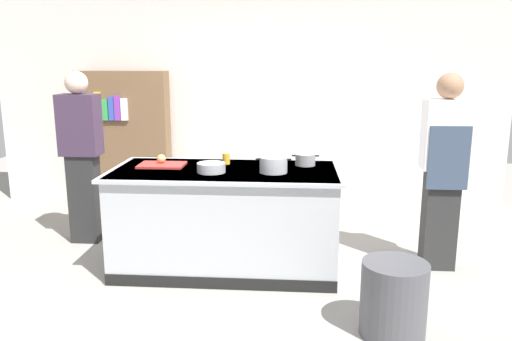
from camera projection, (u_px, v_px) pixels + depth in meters
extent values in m
plane|color=#9E9991|center=(227.00, 267.00, 4.50)|extent=(10.00, 10.00, 0.00)
cube|color=silver|center=(247.00, 87.00, 6.22)|extent=(6.40, 0.12, 3.00)
cube|color=#B7BABF|center=(226.00, 219.00, 4.40)|extent=(1.90, 0.90, 0.90)
cube|color=#B7BABF|center=(225.00, 171.00, 4.31)|extent=(1.98, 0.98, 0.03)
cube|color=black|center=(219.00, 284.00, 4.05)|extent=(1.90, 0.01, 0.10)
cube|color=red|center=(162.00, 165.00, 4.44)|extent=(0.40, 0.28, 0.02)
sphere|color=tan|center=(161.00, 159.00, 4.47)|extent=(0.08, 0.08, 0.08)
cylinder|color=#B7BABF|center=(273.00, 165.00, 4.17)|extent=(0.23, 0.23, 0.13)
cube|color=black|center=(258.00, 159.00, 4.17)|extent=(0.04, 0.02, 0.01)
cube|color=black|center=(289.00, 160.00, 4.15)|extent=(0.04, 0.02, 0.01)
cylinder|color=#99999E|center=(305.00, 160.00, 4.46)|extent=(0.18, 0.18, 0.10)
cube|color=black|center=(294.00, 156.00, 4.46)|extent=(0.04, 0.02, 0.01)
cube|color=black|center=(317.00, 156.00, 4.45)|extent=(0.04, 0.02, 0.01)
cylinder|color=#B7BABF|center=(211.00, 168.00, 4.18)|extent=(0.24, 0.24, 0.08)
cylinder|color=yellow|center=(226.00, 159.00, 4.52)|extent=(0.07, 0.07, 0.10)
cylinder|color=#4C4C51|center=(394.00, 299.00, 3.34)|extent=(0.44, 0.44, 0.51)
cube|color=#2B2B2B|center=(439.00, 219.00, 4.41)|extent=(0.28, 0.20, 0.90)
cube|color=white|center=(446.00, 135.00, 4.25)|extent=(0.38, 0.24, 0.60)
sphere|color=#A87A5B|center=(450.00, 86.00, 4.16)|extent=(0.22, 0.22, 0.22)
cube|color=#38475B|center=(449.00, 158.00, 4.17)|extent=(0.34, 0.02, 0.54)
cube|color=#272727|center=(85.00, 198.00, 5.07)|extent=(0.28, 0.20, 0.90)
cube|color=#3D2B42|center=(80.00, 125.00, 4.91)|extent=(0.38, 0.24, 0.60)
sphere|color=beige|center=(76.00, 83.00, 4.82)|extent=(0.22, 0.22, 0.22)
cube|color=brown|center=(125.00, 141.00, 6.18)|extent=(1.10, 0.28, 1.70)
cube|color=teal|center=(83.00, 107.00, 5.96)|extent=(0.06, 0.03, 0.32)
cube|color=brown|center=(90.00, 109.00, 5.96)|extent=(0.09, 0.03, 0.26)
cube|color=yellow|center=(98.00, 106.00, 5.95)|extent=(0.08, 0.03, 0.34)
cube|color=green|center=(105.00, 110.00, 5.95)|extent=(0.07, 0.03, 0.25)
cube|color=#3351B7|center=(111.00, 109.00, 5.94)|extent=(0.06, 0.03, 0.28)
cube|color=purple|center=(117.00, 108.00, 5.94)|extent=(0.07, 0.03, 0.30)
cube|color=white|center=(124.00, 109.00, 5.93)|extent=(0.08, 0.03, 0.26)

